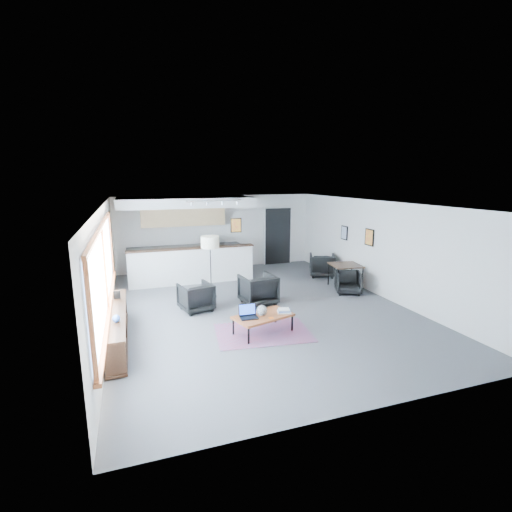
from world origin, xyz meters
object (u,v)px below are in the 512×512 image
object	(u,v)px
dining_table	(346,267)
dining_chair_far	(322,266)
floor_lamp	(210,244)
microwave	(211,239)
coffee_table	(263,316)
laptop	(248,313)
dining_chair_near	(348,283)
ceramic_pot	(262,310)
armchair_right	(258,288)
book_stack	(284,311)
armchair_left	(196,296)

from	to	relation	value
dining_table	dining_chair_far	xyz separation A→B (m)	(0.00, 1.39, -0.30)
floor_lamp	dining_table	world-z (taller)	floor_lamp
dining_chair_far	microwave	world-z (taller)	microwave
coffee_table	laptop	xyz separation A→B (m)	(-0.33, 0.01, 0.11)
dining_chair_near	ceramic_pot	bearing A→B (deg)	-127.65
coffee_table	microwave	size ratio (longest dim) A/B	2.64
dining_table	dining_chair_near	xyz separation A→B (m)	(-0.22, -0.51, -0.35)
armchair_right	floor_lamp	distance (m)	1.74
dining_chair_near	dining_chair_far	bearing A→B (deg)	106.33
book_stack	armchair_left	world-z (taller)	armchair_left
floor_lamp	ceramic_pot	bearing A→B (deg)	-79.86
armchair_left	dining_table	size ratio (longest dim) A/B	0.80
floor_lamp	dining_table	xyz separation A→B (m)	(3.95, -0.40, -0.83)
ceramic_pot	dining_table	xyz separation A→B (m)	(3.46, 2.34, 0.13)
laptop	microwave	xyz separation A→B (m)	(0.46, 5.66, 0.63)
microwave	dining_table	bearing A→B (deg)	-39.88
book_stack	microwave	world-z (taller)	microwave
coffee_table	dining_chair_near	distance (m)	3.68
laptop	microwave	size ratio (longest dim) A/B	0.73
laptop	armchair_left	distance (m)	1.97
coffee_table	armchair_left	bearing A→B (deg)	104.38
floor_lamp	dining_chair_far	xyz separation A→B (m)	(3.95, 1.00, -1.12)
ceramic_pot	floor_lamp	xyz separation A→B (m)	(-0.49, 2.73, 0.96)
dining_table	dining_chair_far	distance (m)	1.43
armchair_left	ceramic_pot	bearing A→B (deg)	106.14
ceramic_pot	dining_table	bearing A→B (deg)	34.01
microwave	coffee_table	bearing A→B (deg)	-85.77
book_stack	armchair_right	world-z (taller)	armchair_right
floor_lamp	dining_chair_far	distance (m)	4.23
coffee_table	armchair_left	size ratio (longest dim) A/B	1.79
armchair_right	dining_table	size ratio (longest dim) A/B	0.90
coffee_table	dining_chair_far	xyz separation A→B (m)	(3.43, 3.72, -0.02)
coffee_table	armchair_left	xyz separation A→B (m)	(-1.09, 1.82, 0.01)
floor_lamp	dining_chair_near	world-z (taller)	floor_lamp
dining_table	coffee_table	bearing A→B (deg)	-145.90
armchair_right	dining_chair_far	world-z (taller)	armchair_right
coffee_table	ceramic_pot	bearing A→B (deg)	-172.58
coffee_table	dining_chair_far	world-z (taller)	dining_chair_far
ceramic_pot	armchair_left	bearing A→B (deg)	120.04
laptop	armchair_right	world-z (taller)	armchair_right
armchair_left	floor_lamp	world-z (taller)	floor_lamp
book_stack	dining_chair_near	distance (m)	3.28
book_stack	armchair_right	distance (m)	1.78
armchair_right	dining_chair_near	world-z (taller)	armchair_right
dining_table	book_stack	bearing A→B (deg)	-141.86
laptop	floor_lamp	world-z (taller)	floor_lamp
armchair_left	armchair_right	xyz separation A→B (m)	(1.60, -0.04, 0.05)
coffee_table	dining_chair_far	bearing A→B (deg)	30.67
dining_chair_far	book_stack	bearing A→B (deg)	76.31
book_stack	dining_table	distance (m)	3.76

